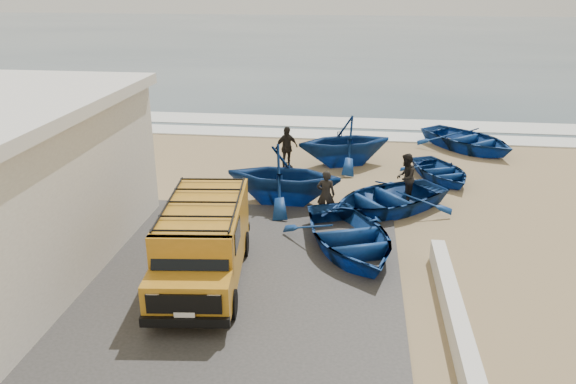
{
  "coord_description": "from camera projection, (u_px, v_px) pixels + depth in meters",
  "views": [
    {
      "loc": [
        2.77,
        -13.65,
        7.0
      ],
      "look_at": [
        0.87,
        1.3,
        1.2
      ],
      "focal_mm": 35.0,
      "sensor_mm": 36.0,
      "label": 1
    }
  ],
  "objects": [
    {
      "name": "ground",
      "position": [
        251.0,
        248.0,
        15.48
      ],
      "size": [
        160.0,
        160.0,
        0.0
      ],
      "primitive_type": "plane",
      "color": "#9C835A"
    },
    {
      "name": "slab",
      "position": [
        156.0,
        279.0,
        13.85
      ],
      "size": [
        12.0,
        10.0,
        0.05
      ],
      "primitive_type": "cube",
      "color": "#423F3C",
      "rests_on": "ground"
    },
    {
      "name": "ocean",
      "position": [
        338.0,
        39.0,
        67.32
      ],
      "size": [
        180.0,
        88.0,
        0.01
      ],
      "primitive_type": "cube",
      "color": "#385166",
      "rests_on": "ground"
    },
    {
      "name": "surf_line",
      "position": [
        298.0,
        134.0,
        26.58
      ],
      "size": [
        180.0,
        1.6,
        0.06
      ],
      "primitive_type": "cube",
      "color": "white",
      "rests_on": "ground"
    },
    {
      "name": "surf_wash",
      "position": [
        303.0,
        121.0,
        28.89
      ],
      "size": [
        180.0,
        2.2,
        0.04
      ],
      "primitive_type": "cube",
      "color": "white",
      "rests_on": "ground"
    },
    {
      "name": "parapet",
      "position": [
        454.0,
        312.0,
        12.01
      ],
      "size": [
        0.35,
        6.0,
        0.55
      ],
      "primitive_type": "cube",
      "color": "silver",
      "rests_on": "ground"
    },
    {
      "name": "van",
      "position": [
        203.0,
        240.0,
        13.47
      ],
      "size": [
        2.31,
        4.84,
        2.01
      ],
      "rotation": [
        0.0,
        0.0,
        0.11
      ],
      "color": "#C1811D",
      "rests_on": "ground"
    },
    {
      "name": "boat_near_left",
      "position": [
        349.0,
        236.0,
        15.14
      ],
      "size": [
        4.38,
        5.09,
        0.89
      ],
      "primitive_type": "imported",
      "rotation": [
        0.0,
        0.0,
        0.36
      ],
      "color": "navy",
      "rests_on": "ground"
    },
    {
      "name": "boat_near_right",
      "position": [
        387.0,
        198.0,
        17.78
      ],
      "size": [
        5.17,
        4.95,
        0.87
      ],
      "primitive_type": "imported",
      "rotation": [
        0.0,
        0.0,
        -0.92
      ],
      "color": "navy",
      "rests_on": "ground"
    },
    {
      "name": "boat_mid_left",
      "position": [
        283.0,
        175.0,
        18.2
      ],
      "size": [
        3.98,
        3.51,
        1.97
      ],
      "primitive_type": "imported",
      "rotation": [
        0.0,
        0.0,
        1.49
      ],
      "color": "navy",
      "rests_on": "ground"
    },
    {
      "name": "boat_mid_right",
      "position": [
        441.0,
        171.0,
        20.56
      ],
      "size": [
        3.31,
        3.81,
        0.66
      ],
      "primitive_type": "imported",
      "rotation": [
        0.0,
        0.0,
        0.39
      ],
      "color": "navy",
      "rests_on": "ground"
    },
    {
      "name": "boat_far_left",
      "position": [
        344.0,
        141.0,
        21.98
      ],
      "size": [
        4.63,
        4.34,
        1.96
      ],
      "primitive_type": "imported",
      "rotation": [
        0.0,
        0.0,
        -1.2
      ],
      "color": "navy",
      "rests_on": "ground"
    },
    {
      "name": "boat_far_right",
      "position": [
        468.0,
        140.0,
        24.08
      ],
      "size": [
        5.26,
        5.38,
        0.91
      ],
      "primitive_type": "imported",
      "rotation": [
        0.0,
        0.0,
        0.72
      ],
      "color": "navy",
      "rests_on": "ground"
    },
    {
      "name": "fisherman_front",
      "position": [
        326.0,
        194.0,
        17.14
      ],
      "size": [
        0.56,
        0.37,
        1.55
      ],
      "primitive_type": "imported",
      "rotation": [
        0.0,
        0.0,
        3.14
      ],
      "color": "black",
      "rests_on": "ground"
    },
    {
      "name": "fisherman_middle",
      "position": [
        405.0,
        177.0,
        18.51
      ],
      "size": [
        0.78,
        0.91,
        1.61
      ],
      "primitive_type": "imported",
      "rotation": [
        0.0,
        0.0,
        -1.82
      ],
      "color": "black",
      "rests_on": "ground"
    },
    {
      "name": "fisherman_back",
      "position": [
        286.0,
        148.0,
        21.6
      ],
      "size": [
        1.03,
        0.92,
        1.67
      ],
      "primitive_type": "imported",
      "rotation": [
        0.0,
        0.0,
        0.65
      ],
      "color": "black",
      "rests_on": "ground"
    }
  ]
}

